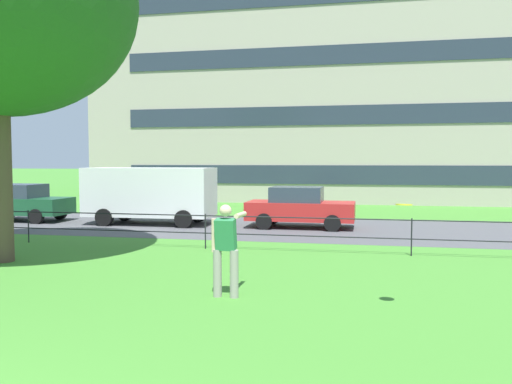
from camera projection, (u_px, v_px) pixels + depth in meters
street_strip at (243, 227)px, 19.45m from camera, size 80.00×6.70×0.01m
park_fence at (205, 225)px, 14.63m from camera, size 34.06×0.04×1.00m
person_thrower at (226, 247)px, 9.41m from camera, size 0.53×0.77×1.71m
frisbee at (404, 205)px, 8.41m from camera, size 0.31×0.31×0.04m
car_dark_green_far_right at (21, 202)px, 21.46m from camera, size 4.02×1.85×1.54m
panel_van_left at (151, 192)px, 20.33m from camera, size 5.03×2.17×2.24m
car_red_center at (300, 207)px, 19.23m from camera, size 4.03×1.87×1.54m
apartment_building_background at (378, 73)px, 36.18m from camera, size 36.43×15.74×17.50m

